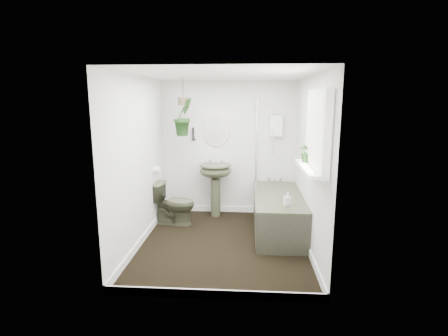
{
  "coord_description": "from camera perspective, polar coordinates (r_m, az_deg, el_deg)",
  "views": [
    {
      "loc": [
        0.32,
        -4.6,
        2.0
      ],
      "look_at": [
        0.0,
        0.15,
        1.05
      ],
      "focal_mm": 28.0,
      "sensor_mm": 36.0,
      "label": 1
    }
  ],
  "objects": [
    {
      "name": "shower_box",
      "position": [
        5.98,
        8.51,
        6.85
      ],
      "size": [
        0.2,
        0.1,
        0.35
      ],
      "primitive_type": "cube",
      "color": "white",
      "rests_on": "wall_back"
    },
    {
      "name": "soap_bottle",
      "position": [
        4.8,
        10.32,
        -4.97
      ],
      "size": [
        0.1,
        0.1,
        0.18
      ],
      "primitive_type": "imported",
      "rotation": [
        0.0,
        0.0,
        0.23
      ],
      "color": "#32282A",
      "rests_on": "bathtub"
    },
    {
      "name": "wall_front",
      "position": [
        3.32,
        -1.81,
        -3.59
      ],
      "size": [
        2.3,
        0.02,
        2.3
      ],
      "primitive_type": "cube",
      "color": "white",
      "rests_on": "ground"
    },
    {
      "name": "window_recess",
      "position": [
        3.99,
        15.04,
        5.86
      ],
      "size": [
        0.08,
        1.0,
        0.9
      ],
      "primitive_type": "cube",
      "color": "white",
      "rests_on": "wall_right"
    },
    {
      "name": "bathtub",
      "position": [
        5.4,
        8.82,
        -7.31
      ],
      "size": [
        0.72,
        1.72,
        0.58
      ],
      "primitive_type": null,
      "color": "#3B3D2A",
      "rests_on": "floor"
    },
    {
      "name": "hanging_pot",
      "position": [
        5.64,
        -6.68,
        10.78
      ],
      "size": [
        0.16,
        0.16,
        0.12
      ],
      "primitive_type": "cylinder",
      "color": "#473B29",
      "rests_on": "ceiling"
    },
    {
      "name": "pedestal_sink",
      "position": [
        5.99,
        -1.39,
        -3.64
      ],
      "size": [
        0.57,
        0.5,
        0.91
      ],
      "primitive_type": null,
      "rotation": [
        0.0,
        0.0,
        0.08
      ],
      "color": "#3B3D2A",
      "rests_on": "floor"
    },
    {
      "name": "wall_back",
      "position": [
        6.08,
        0.8,
        3.26
      ],
      "size": [
        2.3,
        0.02,
        2.3
      ],
      "primitive_type": "cube",
      "color": "white",
      "rests_on": "ground"
    },
    {
      "name": "hanging_plant",
      "position": [
        5.65,
        -6.62,
        8.33
      ],
      "size": [
        0.42,
        0.43,
        0.6
      ],
      "primitive_type": "imported",
      "rotation": [
        0.0,
        0.0,
        0.89
      ],
      "color": "black",
      "rests_on": "ceiling"
    },
    {
      "name": "window_sill",
      "position": [
        4.04,
        13.77,
        -0.05
      ],
      "size": [
        0.18,
        1.0,
        0.04
      ],
      "primitive_type": "cube",
      "color": "white",
      "rests_on": "wall_right"
    },
    {
      "name": "bath_screen",
      "position": [
        5.64,
        5.36,
        3.91
      ],
      "size": [
        0.04,
        0.72,
        1.4
      ],
      "primitive_type": null,
      "color": "silver",
      "rests_on": "bathtub"
    },
    {
      "name": "toilet",
      "position": [
        5.71,
        -8.18,
        -5.69
      ],
      "size": [
        0.71,
        0.46,
        0.69
      ],
      "primitive_type": "imported",
      "rotation": [
        0.0,
        0.0,
        1.45
      ],
      "color": "#3B3D2A",
      "rests_on": "floor"
    },
    {
      "name": "skirting",
      "position": [
        5.01,
        -0.12,
        -11.63
      ],
      "size": [
        2.3,
        2.8,
        0.1
      ],
      "primitive_type": "cube",
      "color": "white",
      "rests_on": "floor"
    },
    {
      "name": "sill_plant",
      "position": [
        4.31,
        13.52,
        2.64
      ],
      "size": [
        0.29,
        0.27,
        0.25
      ],
      "primitive_type": "imported",
      "rotation": [
        0.0,
        0.0,
        0.41
      ],
      "color": "black",
      "rests_on": "window_sill"
    },
    {
      "name": "ceiling",
      "position": [
        4.62,
        -0.13,
        15.13
      ],
      "size": [
        2.3,
        2.8,
        0.02
      ],
      "primitive_type": "cube",
      "color": "white",
      "rests_on": "ground"
    },
    {
      "name": "toilet_roll_holder",
      "position": [
        5.6,
        -10.92,
        -0.25
      ],
      "size": [
        0.11,
        0.11,
        0.11
      ],
      "primitive_type": "cylinder",
      "rotation": [
        0.0,
        1.57,
        0.0
      ],
      "color": "white",
      "rests_on": "wall_left"
    },
    {
      "name": "wall_sconce",
      "position": [
        6.06,
        -5.05,
        5.57
      ],
      "size": [
        0.04,
        0.04,
        0.22
      ],
      "primitive_type": "cylinder",
      "color": "black",
      "rests_on": "wall_back"
    },
    {
      "name": "window_blinds",
      "position": [
        3.98,
        14.41,
        5.88
      ],
      "size": [
        0.01,
        0.86,
        0.76
      ],
      "primitive_type": "cube",
      "color": "white",
      "rests_on": "wall_right"
    },
    {
      "name": "oval_mirror",
      "position": [
        6.01,
        -1.26,
        6.52
      ],
      "size": [
        0.46,
        0.03,
        0.62
      ],
      "primitive_type": "ellipsoid",
      "color": "beige",
      "rests_on": "wall_back"
    },
    {
      "name": "wall_left",
      "position": [
        4.91,
        -13.77,
        0.98
      ],
      "size": [
        0.02,
        2.8,
        2.3
      ],
      "primitive_type": "cube",
      "color": "white",
      "rests_on": "ground"
    },
    {
      "name": "floor",
      "position": [
        5.03,
        -0.12,
        -12.26
      ],
      "size": [
        2.3,
        2.8,
        0.02
      ],
      "primitive_type": "cube",
      "color": "black",
      "rests_on": "ground"
    },
    {
      "name": "wall_right",
      "position": [
        4.75,
        13.97,
        0.64
      ],
      "size": [
        0.02,
        2.8,
        2.3
      ],
      "primitive_type": "cube",
      "color": "white",
      "rests_on": "ground"
    }
  ]
}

